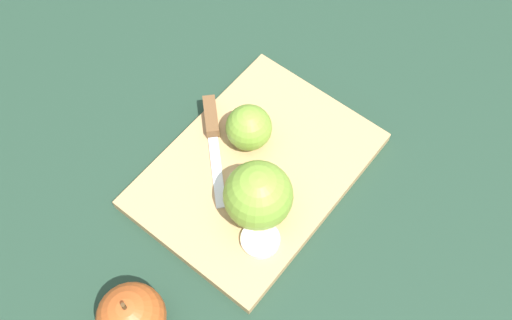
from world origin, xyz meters
name	(u,v)px	position (x,y,z in m)	size (l,w,h in m)	color
ground_plane	(256,173)	(0.00, 0.00, 0.00)	(4.00, 4.00, 0.00)	#1E3828
cutting_board	(256,170)	(0.00, 0.00, 0.01)	(0.36, 0.30, 0.02)	tan
apple_half_left	(249,128)	(-0.02, -0.04, 0.05)	(0.06, 0.06, 0.06)	olive
apple_half_right	(258,195)	(0.04, 0.05, 0.06)	(0.09, 0.09, 0.09)	olive
knife	(211,126)	(0.01, -0.09, 0.02)	(0.10, 0.15, 0.02)	silver
apple_slice	(260,240)	(0.06, 0.09, 0.02)	(0.05, 0.05, 0.01)	#EFE5C6
apple_whole	(132,317)	(0.25, 0.07, 0.04)	(0.08, 0.08, 0.09)	#AD4C1E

